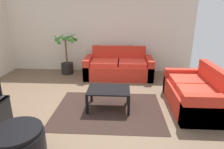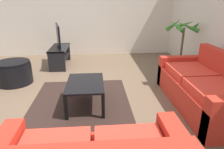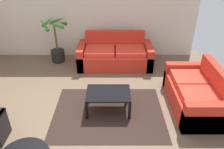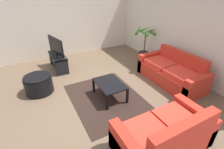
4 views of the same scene
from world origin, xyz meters
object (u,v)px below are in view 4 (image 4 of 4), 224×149
object	(u,v)px
tv	(56,46)
coffee_table	(110,85)
couch_main	(171,73)
couch_loveseat	(164,135)
potted_palm	(144,48)
tv_stand	(58,60)
ottoman	(39,84)

from	to	relation	value
tv	coffee_table	distance (m)	2.48
tv	coffee_table	world-z (taller)	tv
couch_main	couch_loveseat	world-z (taller)	same
tv	couch_loveseat	bearing A→B (deg)	12.71
couch_loveseat	potted_palm	world-z (taller)	potted_palm
couch_loveseat	tv_stand	distance (m)	4.21
tv_stand	potted_palm	xyz separation A→B (m)	(0.82, 3.03, 0.17)
tv_stand	potted_palm	bearing A→B (deg)	74.91
couch_main	ottoman	distance (m)	3.77
couch_main	potted_palm	size ratio (longest dim) A/B	1.55
couch_loveseat	coffee_table	bearing A→B (deg)	-175.56
couch_loveseat	potted_palm	bearing A→B (deg)	147.47
tv	ottoman	distance (m)	1.54
couch_loveseat	coffee_table	size ratio (longest dim) A/B	1.93
couch_loveseat	potted_palm	size ratio (longest dim) A/B	1.29
potted_palm	couch_loveseat	bearing A→B (deg)	-32.53
tv	ottoman	xyz separation A→B (m)	(1.19, -0.79, -0.59)
tv_stand	tv	world-z (taller)	tv
coffee_table	potted_palm	world-z (taller)	potted_palm
tv	potted_palm	size ratio (longest dim) A/B	0.76
tv_stand	tv	bearing A→B (deg)	102.89
couch_main	ottoman	world-z (taller)	couch_main
tv_stand	coffee_table	size ratio (longest dim) A/B	1.27
tv_stand	couch_main	bearing A→B (deg)	48.26
tv_stand	tv	distance (m)	0.49
coffee_table	potted_palm	distance (m)	2.69
couch_loveseat	coffee_table	distance (m)	1.80
couch_main	tv_stand	distance (m)	3.71
tv_stand	potted_palm	distance (m)	3.14
coffee_table	ottoman	xyz separation A→B (m)	(-1.12, -1.57, -0.13)
coffee_table	ottoman	distance (m)	1.94
couch_main	couch_loveseat	xyz separation A→B (m)	(1.64, -1.84, -0.00)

